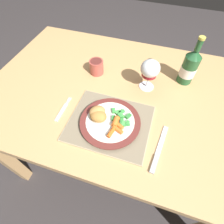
% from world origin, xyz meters
% --- Properties ---
extents(ground_plane, '(6.00, 6.00, 0.00)m').
position_xyz_m(ground_plane, '(0.00, 0.00, 0.00)').
color(ground_plane, '#383333').
extents(dining_table, '(1.29, 0.87, 0.74)m').
position_xyz_m(dining_table, '(0.00, 0.00, 0.65)').
color(dining_table, tan).
rests_on(dining_table, ground).
extents(placemat, '(0.34, 0.28, 0.01)m').
position_xyz_m(placemat, '(0.02, -0.19, 0.74)').
color(placemat, tan).
rests_on(placemat, dining_table).
extents(dinner_plate, '(0.25, 0.25, 0.02)m').
position_xyz_m(dinner_plate, '(0.02, -0.20, 0.76)').
color(dinner_plate, silver).
rests_on(dinner_plate, placemat).
extents(breaded_croquettes, '(0.09, 0.09, 0.04)m').
position_xyz_m(breaded_croquettes, '(-0.03, -0.19, 0.79)').
color(breaded_croquettes, tan).
rests_on(breaded_croquettes, dinner_plate).
extents(green_beans_pile, '(0.09, 0.08, 0.01)m').
position_xyz_m(green_beans_pile, '(0.06, -0.17, 0.77)').
color(green_beans_pile, green).
rests_on(green_beans_pile, dinner_plate).
extents(glazed_carrots, '(0.06, 0.10, 0.02)m').
position_xyz_m(glazed_carrots, '(0.05, -0.22, 0.78)').
color(glazed_carrots, orange).
rests_on(glazed_carrots, dinner_plate).
extents(fork, '(0.01, 0.14, 0.01)m').
position_xyz_m(fork, '(-0.20, -0.20, 0.74)').
color(fork, silver).
rests_on(fork, dining_table).
extents(table_knife, '(0.04, 0.21, 0.01)m').
position_xyz_m(table_knife, '(0.23, -0.26, 0.74)').
color(table_knife, silver).
rests_on(table_knife, dining_table).
extents(wine_glass, '(0.09, 0.09, 0.15)m').
position_xyz_m(wine_glass, '(0.12, 0.07, 0.85)').
color(wine_glass, silver).
rests_on(wine_glass, dining_table).
extents(bottle, '(0.07, 0.07, 0.24)m').
position_xyz_m(bottle, '(0.29, 0.17, 0.83)').
color(bottle, '#23562D').
rests_on(bottle, dining_table).
extents(drinking_cup, '(0.07, 0.07, 0.07)m').
position_xyz_m(drinking_cup, '(-0.14, 0.09, 0.78)').
color(drinking_cup, '#B24C42').
rests_on(drinking_cup, dining_table).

